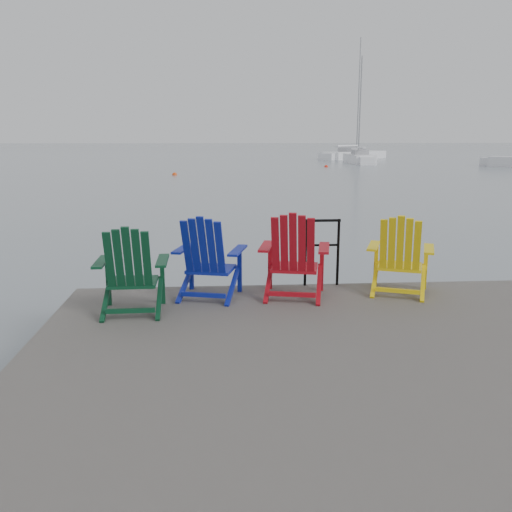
{
  "coord_description": "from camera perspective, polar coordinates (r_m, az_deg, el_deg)",
  "views": [
    {
      "loc": [
        -1.12,
        -4.53,
        2.47
      ],
      "look_at": [
        -0.61,
        2.74,
        0.85
      ],
      "focal_mm": 38.0,
      "sensor_mm": 36.0,
      "label": 1
    }
  ],
  "objects": [
    {
      "name": "ground",
      "position": [
        5.28,
        9.08,
        -15.53
      ],
      "size": [
        400.0,
        400.0,
        0.0
      ],
      "primitive_type": "plane",
      "color": "slate",
      "rests_on": "ground"
    },
    {
      "name": "dock",
      "position": [
        5.12,
        9.21,
        -12.09
      ],
      "size": [
        6.0,
        5.0,
        1.4
      ],
      "color": "#2D2A28",
      "rests_on": "ground"
    },
    {
      "name": "handrail",
      "position": [
        7.25,
        6.96,
        1.08
      ],
      "size": [
        0.48,
        0.04,
        0.9
      ],
      "color": "black",
      "rests_on": "dock"
    },
    {
      "name": "chair_green",
      "position": [
        6.21,
        -13.02,
        -1.4
      ],
      "size": [
        0.82,
        0.76,
        1.01
      ],
      "rotation": [
        0.0,
        0.0,
        0.03
      ],
      "color": "#09361E",
      "rests_on": "dock"
    },
    {
      "name": "chair_blue",
      "position": [
        6.66,
        -5.08,
        -0.11
      ],
      "size": [
        0.95,
        0.9,
        1.03
      ],
      "rotation": [
        0.0,
        0.0,
        -0.25
      ],
      "color": "navy",
      "rests_on": "dock"
    },
    {
      "name": "chair_red",
      "position": [
        6.66,
        4.03,
        0.1
      ],
      "size": [
        0.97,
        0.91,
        1.07
      ],
      "rotation": [
        0.0,
        0.0,
        -0.21
      ],
      "color": "#A10B16",
      "rests_on": "dock"
    },
    {
      "name": "chair_yellow",
      "position": [
        7.04,
        14.93,
        0.14
      ],
      "size": [
        0.97,
        0.93,
        1.01
      ],
      "rotation": [
        0.0,
        0.0,
        -0.37
      ],
      "color": "yellow",
      "rests_on": "dock"
    },
    {
      "name": "sailboat_near",
      "position": [
        52.69,
        10.78,
        9.98
      ],
      "size": [
        2.26,
        7.17,
        9.94
      ],
      "rotation": [
        0.0,
        0.0,
        -0.06
      ],
      "color": "white",
      "rests_on": "ground"
    },
    {
      "name": "sailboat_mid",
      "position": [
        62.83,
        10.25,
        10.38
      ],
      "size": [
        8.85,
        8.45,
        13.24
      ],
      "rotation": [
        0.0,
        0.0,
        -0.82
      ],
      "color": "white",
      "rests_on": "ground"
    },
    {
      "name": "buoy_b",
      "position": [
        36.08,
        -8.56,
        8.44
      ],
      "size": [
        0.33,
        0.33,
        0.33
      ],
      "primitive_type": "sphere",
      "color": "#E7450D",
      "rests_on": "ground"
    },
    {
      "name": "buoy_d",
      "position": [
        45.48,
        7.39,
        9.29
      ],
      "size": [
        0.32,
        0.32,
        0.32
      ],
      "primitive_type": "sphere",
      "color": "red",
      "rests_on": "ground"
    }
  ]
}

